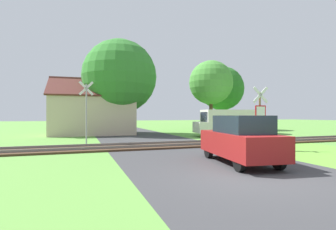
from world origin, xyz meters
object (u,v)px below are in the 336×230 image
(house, at_px, (93,114))
(parked_car, at_px, (240,139))
(tree_center, at_px, (120,77))
(crossing_sign_far, at_px, (86,108))
(tree_right, at_px, (211,83))
(tree_far, at_px, (222,89))
(mail_truck, at_px, (226,122))
(stop_sign_near, at_px, (260,114))

(house, distance_m, parked_car, 17.86)
(tree_center, height_order, parked_car, tree_center)
(crossing_sign_far, relative_size, tree_right, 0.52)
(tree_far, distance_m, mail_truck, 11.53)
(crossing_sign_far, distance_m, tree_far, 20.82)
(mail_truck, bearing_deg, parked_car, 157.08)
(stop_sign_near, xyz_separation_m, parked_car, (-3.22, -2.93, -0.96))
(tree_center, bearing_deg, crossing_sign_far, -111.23)
(tree_right, xyz_separation_m, mail_truck, (-1.06, -4.52, -3.86))
(tree_center, relative_size, mail_truck, 1.76)
(parked_car, bearing_deg, tree_right, 72.30)
(house, relative_size, tree_right, 1.08)
(stop_sign_near, distance_m, parked_car, 4.46)
(house, bearing_deg, stop_sign_near, -59.69)
(house, distance_m, tree_far, 16.29)
(stop_sign_near, xyz_separation_m, crossing_sign_far, (-8.43, 5.25, 0.35))
(crossing_sign_far, xyz_separation_m, tree_far, (16.56, 12.28, 2.91))
(tree_far, xyz_separation_m, parked_car, (-11.35, -20.47, -4.23))
(tree_center, bearing_deg, parked_car, -83.26)
(crossing_sign_far, bearing_deg, tree_right, 25.86)
(stop_sign_near, height_order, mail_truck, stop_sign_near)
(stop_sign_near, bearing_deg, crossing_sign_far, -26.80)
(crossing_sign_far, height_order, tree_right, tree_right)
(stop_sign_near, xyz_separation_m, tree_far, (8.13, 17.54, 3.26))
(stop_sign_near, relative_size, parked_car, 0.79)
(tree_far, height_order, mail_truck, tree_far)
(crossing_sign_far, relative_size, house, 0.49)
(stop_sign_near, bearing_deg, tree_far, -109.72)
(house, relative_size, parked_car, 1.90)
(stop_sign_near, relative_size, tree_far, 0.42)
(house, xyz_separation_m, tree_center, (2.35, -0.75, 3.52))
(crossing_sign_far, height_order, tree_far, tree_far)
(stop_sign_near, height_order, tree_right, tree_right)
(crossing_sign_far, bearing_deg, house, 79.65)
(stop_sign_near, xyz_separation_m, house, (-7.53, 14.37, 0.06))
(stop_sign_near, relative_size, house, 0.41)
(stop_sign_near, height_order, house, house)
(house, bearing_deg, parked_car, -73.35)
(crossing_sign_far, relative_size, mail_truck, 0.76)
(crossing_sign_far, relative_size, tree_far, 0.49)
(tree_center, distance_m, parked_car, 17.27)
(stop_sign_near, xyz_separation_m, mail_truck, (2.87, 8.04, -0.62))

